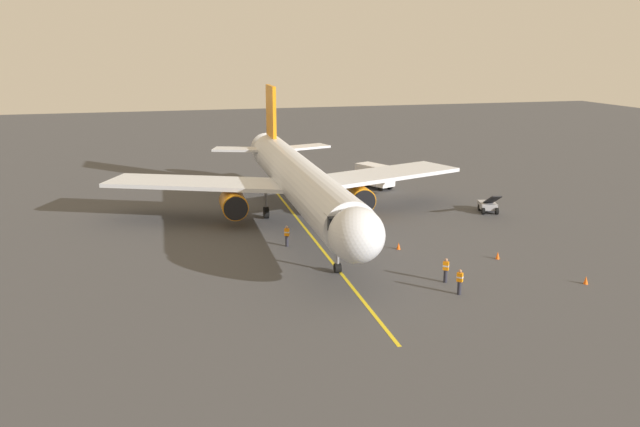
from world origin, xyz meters
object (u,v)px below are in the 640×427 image
(airplane, at_px, (299,181))
(belt_loader_near_nose, at_px, (488,205))
(box_truck_portside, at_px, (374,176))
(safety_cone_nose_right, at_px, (398,246))
(safety_cone_nose_left, at_px, (498,255))
(ground_crew_wing_walker, at_px, (446,270))
(safety_cone_wing_port, at_px, (586,280))
(ground_crew_marshaller, at_px, (460,281))
(ground_crew_loader, at_px, (287,236))

(airplane, relative_size, belt_loader_near_nose, 8.52)
(belt_loader_near_nose, relative_size, box_truck_portside, 0.95)
(airplane, distance_m, safety_cone_nose_right, 11.84)
(safety_cone_nose_left, bearing_deg, ground_crew_wing_walker, 31.43)
(box_truck_portside, xyz_separation_m, safety_cone_nose_right, (6.10, 22.88, -1.11))
(box_truck_portside, height_order, safety_cone_wing_port, box_truck_portside)
(ground_crew_marshaller, height_order, ground_crew_wing_walker, same)
(ground_crew_marshaller, relative_size, safety_cone_nose_left, 3.11)
(airplane, distance_m, safety_cone_nose_left, 18.83)
(ground_crew_marshaller, bearing_deg, box_truck_portside, -100.19)
(safety_cone_nose_right, bearing_deg, safety_cone_wing_port, 130.82)
(airplane, xyz_separation_m, ground_crew_wing_walker, (-6.07, 17.61, -3.12))
(airplane, relative_size, safety_cone_nose_left, 73.27)
(airplane, height_order, safety_cone_nose_right, airplane)
(airplane, height_order, box_truck_portside, airplane)
(ground_crew_marshaller, distance_m, belt_loader_near_nose, 23.26)
(ground_crew_wing_walker, relative_size, belt_loader_near_nose, 0.36)
(safety_cone_nose_right, bearing_deg, ground_crew_loader, -20.34)
(safety_cone_wing_port, bearing_deg, ground_crew_wing_walker, -17.12)
(airplane, xyz_separation_m, safety_cone_wing_port, (-15.13, 20.40, -3.73))
(safety_cone_nose_left, relative_size, safety_cone_wing_port, 1.00)
(belt_loader_near_nose, relative_size, safety_cone_wing_port, 8.60)
(ground_crew_wing_walker, xyz_separation_m, safety_cone_wing_port, (-9.06, 2.79, -0.61))
(safety_cone_nose_right, bearing_deg, box_truck_portside, -104.93)
(safety_cone_wing_port, bearing_deg, box_truck_portside, -84.54)
(ground_crew_loader, xyz_separation_m, safety_cone_nose_right, (-8.37, 3.10, -0.61))
(ground_crew_marshaller, xyz_separation_m, safety_cone_nose_left, (-6.21, -6.06, -0.61))
(ground_crew_marshaller, distance_m, safety_cone_nose_left, 8.69)
(safety_cone_nose_left, bearing_deg, ground_crew_marshaller, 44.30)
(ground_crew_loader, distance_m, belt_loader_near_nose, 22.07)
(ground_crew_loader, bearing_deg, safety_cone_nose_right, 159.66)
(ground_crew_wing_walker, relative_size, box_truck_portside, 0.34)
(ground_crew_wing_walker, bearing_deg, safety_cone_nose_right, -88.15)
(belt_loader_near_nose, distance_m, safety_cone_nose_right, 15.78)
(ground_crew_marshaller, bearing_deg, safety_cone_nose_left, -135.70)
(airplane, bearing_deg, belt_loader_near_nose, 178.49)
(safety_cone_nose_left, bearing_deg, belt_loader_near_nose, -115.95)
(ground_crew_wing_walker, height_order, safety_cone_wing_port, ground_crew_wing_walker)
(airplane, bearing_deg, safety_cone_nose_right, 121.13)
(belt_loader_near_nose, distance_m, box_truck_portside, 15.34)
(belt_loader_near_nose, bearing_deg, airplane, -1.51)
(airplane, xyz_separation_m, belt_loader_near_nose, (-18.67, 0.49, -3.29))
(box_truck_portside, bearing_deg, safety_cone_nose_left, 90.50)
(ground_crew_wing_walker, height_order, safety_cone_nose_right, ground_crew_wing_walker)
(ground_crew_loader, bearing_deg, box_truck_portside, -126.20)
(ground_crew_loader, bearing_deg, ground_crew_marshaller, 122.32)
(ground_crew_marshaller, xyz_separation_m, box_truck_portside, (-5.97, -33.22, 0.50))
(ground_crew_marshaller, xyz_separation_m, safety_cone_nose_right, (0.13, -10.34, -0.61))
(airplane, bearing_deg, ground_crew_marshaller, 106.58)
(safety_cone_nose_left, xyz_separation_m, safety_cone_wing_port, (-2.98, 6.51, 0.00))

